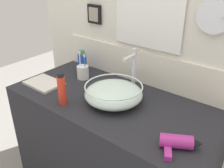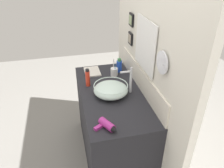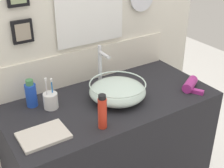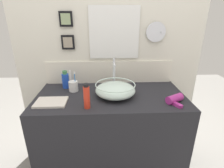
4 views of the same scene
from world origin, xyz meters
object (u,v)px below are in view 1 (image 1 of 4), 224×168
object	(u,v)px
toothbrush_cup	(83,72)
spray_bottle	(82,62)
faucet	(133,67)
hair_drier	(179,143)
hand_towel	(44,83)
lotion_bottle	(62,89)
glass_bowl_sink	(114,93)

from	to	relation	value
toothbrush_cup	spray_bottle	world-z (taller)	toothbrush_cup
faucet	hair_drier	distance (m)	0.57
hand_towel	lotion_bottle	bearing A→B (deg)	-16.77
spray_bottle	hand_towel	distance (m)	0.32
glass_bowl_sink	lotion_bottle	distance (m)	0.29
lotion_bottle	spray_bottle	size ratio (longest dim) A/B	1.16
hair_drier	spray_bottle	distance (m)	0.96
hair_drier	hand_towel	world-z (taller)	hair_drier
hand_towel	hair_drier	bearing A→B (deg)	-1.53
lotion_bottle	hand_towel	world-z (taller)	lotion_bottle
lotion_bottle	hair_drier	bearing A→B (deg)	5.03
faucet	hand_towel	size ratio (longest dim) A/B	1.15
hair_drier	spray_bottle	world-z (taller)	spray_bottle
faucet	toothbrush_cup	world-z (taller)	faucet
glass_bowl_sink	hair_drier	world-z (taller)	glass_bowl_sink
spray_bottle	glass_bowl_sink	bearing A→B (deg)	-24.29
glass_bowl_sink	lotion_bottle	xyz separation A→B (m)	(-0.22, -0.19, 0.03)
hair_drier	toothbrush_cup	distance (m)	0.86
faucet	spray_bottle	size ratio (longest dim) A/B	1.66
toothbrush_cup	glass_bowl_sink	bearing A→B (deg)	-18.58
spray_bottle	hand_towel	bearing A→B (deg)	-100.05
faucet	lotion_bottle	xyz separation A→B (m)	(-0.22, -0.37, -0.06)
spray_bottle	hand_towel	size ratio (longest dim) A/B	0.69
glass_bowl_sink	hair_drier	size ratio (longest dim) A/B	1.76
faucet	toothbrush_cup	distance (m)	0.38
glass_bowl_sink	hair_drier	distance (m)	0.48
faucet	lotion_bottle	size ratio (longest dim) A/B	1.43
faucet	hair_drier	world-z (taller)	faucet
glass_bowl_sink	toothbrush_cup	distance (m)	0.38
hair_drier	lotion_bottle	size ratio (longest dim) A/B	1.00
hair_drier	toothbrush_cup	bearing A→B (deg)	162.91
lotion_bottle	faucet	bearing A→B (deg)	60.16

